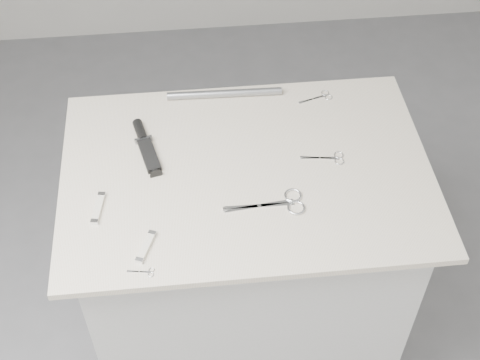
{
  "coord_description": "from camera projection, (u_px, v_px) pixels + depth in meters",
  "views": [
    {
      "loc": [
        -0.15,
        -1.23,
        2.23
      ],
      "look_at": [
        -0.02,
        -0.04,
        0.92
      ],
      "focal_mm": 50.0,
      "sensor_mm": 36.0,
      "label": 1
    }
  ],
  "objects": [
    {
      "name": "embroidery_scissors_b",
      "position": [
        320.0,
        97.0,
        2.0
      ],
      "size": [
        0.11,
        0.06,
        0.0
      ],
      "rotation": [
        0.0,
        0.0,
        0.3
      ],
      "color": "silver",
      "rests_on": "display_board"
    },
    {
      "name": "embroidery_scissors_a",
      "position": [
        330.0,
        158.0,
        1.83
      ],
      "size": [
        0.12,
        0.05,
        0.0
      ],
      "rotation": [
        0.0,
        0.0,
        -0.13
      ],
      "color": "silver",
      "rests_on": "display_board"
    },
    {
      "name": "display_board",
      "position": [
        247.0,
        172.0,
        1.81
      ],
      "size": [
        1.0,
        0.7,
        0.02
      ],
      "primitive_type": "cube",
      "color": "beige",
      "rests_on": "plinth"
    },
    {
      "name": "ground",
      "position": [
        245.0,
        340.0,
        2.49
      ],
      "size": [
        4.0,
        4.0,
        0.01
      ],
      "primitive_type": "cube",
      "color": "slate",
      "rests_on": "ground"
    },
    {
      "name": "plinth",
      "position": [
        246.0,
        270.0,
        2.15
      ],
      "size": [
        0.9,
        0.6,
        0.9
      ],
      "primitive_type": "cube",
      "color": "silver",
      "rests_on": "ground"
    },
    {
      "name": "metal_rail",
      "position": [
        224.0,
        93.0,
        2.0
      ],
      "size": [
        0.34,
        0.03,
        0.02
      ],
      "primitive_type": "cylinder",
      "rotation": [
        0.0,
        1.57,
        -0.03
      ],
      "color": "gray",
      "rests_on": "display_board"
    },
    {
      "name": "large_shears",
      "position": [
        282.0,
        203.0,
        1.72
      ],
      "size": [
        0.21,
        0.09,
        0.01
      ],
      "rotation": [
        0.0,
        0.0,
        0.04
      ],
      "color": "silver",
      "rests_on": "display_board"
    },
    {
      "name": "sheathed_knife",
      "position": [
        145.0,
        144.0,
        1.86
      ],
      "size": [
        0.08,
        0.21,
        0.03
      ],
      "rotation": [
        0.0,
        0.0,
        1.81
      ],
      "color": "black",
      "rests_on": "display_board"
    },
    {
      "name": "pocket_knife_a",
      "position": [
        98.0,
        208.0,
        1.7
      ],
      "size": [
        0.04,
        0.1,
        0.01
      ],
      "rotation": [
        0.0,
        0.0,
        1.41
      ],
      "color": "beige",
      "rests_on": "display_board"
    },
    {
      "name": "tiny_scissors",
      "position": [
        145.0,
        272.0,
        1.58
      ],
      "size": [
        0.07,
        0.03,
        0.0
      ],
      "rotation": [
        0.0,
        0.0,
        -0.15
      ],
      "color": "silver",
      "rests_on": "display_board"
    },
    {
      "name": "pocket_knife_b",
      "position": [
        146.0,
        247.0,
        1.62
      ],
      "size": [
        0.06,
        0.1,
        0.01
      ],
      "rotation": [
        0.0,
        0.0,
        1.19
      ],
      "color": "beige",
      "rests_on": "display_board"
    }
  ]
}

